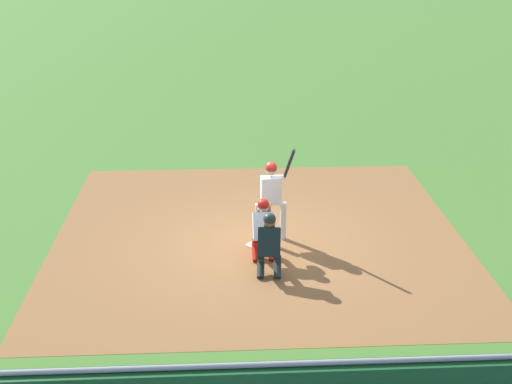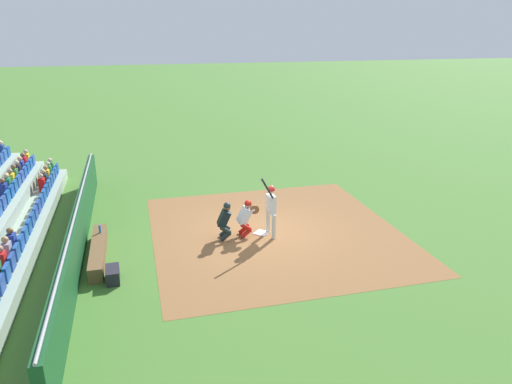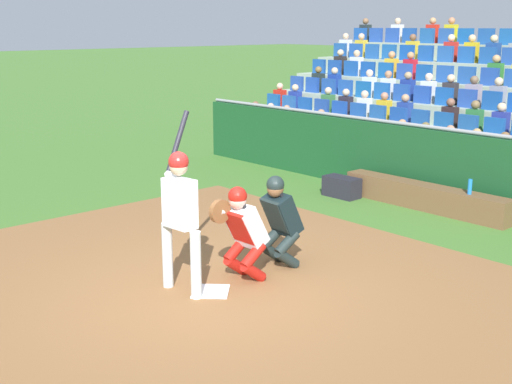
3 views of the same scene
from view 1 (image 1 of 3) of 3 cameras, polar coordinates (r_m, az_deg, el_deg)
ground_plane at (r=13.72m, az=0.33°, el=-4.65°), size 160.00×160.00×0.00m
infield_dirt_patch at (r=14.16m, az=0.21°, el=-3.72°), size 8.69×8.25×0.01m
home_plate_marker at (r=13.71m, az=0.33°, el=-4.59°), size 0.62×0.62×0.02m
batter_at_plate at (r=13.50m, az=1.36°, el=-0.04°), size 0.78×0.60×2.16m
catcher_crouching at (r=12.92m, az=0.69°, el=-2.96°), size 0.47×0.71×1.27m
home_plate_umpire at (r=12.29m, az=1.16°, el=-4.42°), size 0.49×0.50×1.28m
equipment_duffel_bag at (r=9.96m, az=14.32°, el=-15.83°), size 0.71×0.37×0.39m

